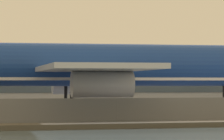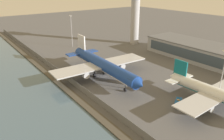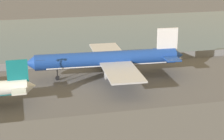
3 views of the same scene
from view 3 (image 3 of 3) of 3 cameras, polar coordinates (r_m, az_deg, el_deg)
ground_plane at (r=130.04m, az=-0.25°, el=-1.14°), size 500.00×500.00×0.00m
waterfront_lagoon at (r=197.29m, az=-4.94°, el=5.53°), size 320.00×98.00×0.01m
shoreline_seawall at (r=149.03m, az=-2.03°, el=1.50°), size 320.00×3.00×0.50m
perimeter_fence at (r=144.49m, az=-1.69°, el=1.42°), size 280.00×0.10×2.75m
cargo_jet_blue at (r=128.71m, az=-0.44°, el=1.62°), size 55.51×47.35×16.59m
baggage_tug at (r=144.49m, az=3.02°, el=1.17°), size 3.06×3.56×1.80m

